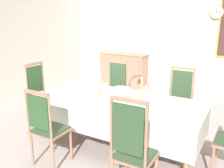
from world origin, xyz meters
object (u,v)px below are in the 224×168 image
chair_south_a (47,127)px  candlestick_west (100,87)px  dining_table (120,104)px  sideboard (123,68)px  candlestick_east (141,93)px  bowl_near_left (53,95)px  spoon_secondary (117,109)px  spoon_primary (48,95)px  mounted_clock (217,12)px  chair_south_b (133,148)px  chair_north_a (115,90)px  chair_north_b (179,100)px  soup_tureen (121,92)px  bowl_near_right (109,108)px  bowl_far_left (90,84)px  chair_head_west (41,94)px

chair_south_a → candlestick_west: 1.03m
dining_table → sideboard: sideboard is taller
candlestick_east → bowl_near_left: bearing=-162.8°
candlestick_east → spoon_secondary: (-0.18, -0.40, -0.15)m
candlestick_west → candlestick_east: size_ratio=0.94×
spoon_primary → mounted_clock: bearing=56.7°
sideboard → spoon_primary: bearing=98.8°
chair_south_b → chair_north_a: bearing=123.8°
chair_north_a → candlestick_west: 1.02m
chair_north_b → candlestick_west: bearing=43.1°
soup_tureen → bowl_near_left: 1.06m
bowl_near_right → sideboard: bearing=114.4°
chair_north_a → chair_north_b: bearing=180.0°
chair_south_a → chair_north_b: size_ratio=0.96×
spoon_secondary → sideboard: bearing=103.5°
spoon_secondary → bowl_far_left: bearing=128.1°
soup_tureen → candlestick_east: (0.33, 0.00, 0.05)m
candlestick_west → bowl_far_left: bearing=138.8°
bowl_near_right → bowl_far_left: bowl_near_right is taller
chair_south_b → soup_tureen: chair_south_b is taller
candlestick_east → mounted_clock: 3.83m
soup_tureen → sideboard: bearing=116.4°
chair_south_a → chair_head_west: (-1.04, 0.93, 0.02)m
bowl_far_left → spoon_primary: 0.83m
bowl_far_left → spoon_secondary: size_ratio=0.93×
chair_head_west → bowl_near_right: 1.77m
mounted_clock → bowl_far_left: bearing=-116.0°
bowl_near_right → chair_head_west: bearing=166.1°
bowl_far_left → dining_table: bearing=-26.8°
dining_table → soup_tureen: 0.19m
spoon_primary → candlestick_west: bearing=18.5°
chair_head_west → chair_north_b: bearing=112.2°
chair_south_b → mounted_clock: size_ratio=3.79×
soup_tureen → candlestick_west: candlestick_west is taller
chair_head_west → mounted_clock: (2.40, 3.64, 1.47)m
bowl_near_left → spoon_primary: (-0.12, 0.03, -0.02)m
candlestick_east → sideboard: 3.98m
soup_tureen → mounted_clock: bearing=78.5°
chair_head_west → bowl_far_left: size_ratio=7.11×
chair_south_a → chair_north_a: bearing=90.0°
soup_tureen → bowl_near_right: soup_tureen is taller
chair_south_a → candlestick_east: (0.94, 0.93, 0.36)m
chair_north_a → chair_south_b: bearing=123.8°
chair_south_b → bowl_near_left: (-1.62, 0.54, 0.19)m
dining_table → chair_north_a: (-0.60, 0.94, -0.11)m
chair_north_b → sideboard: bearing=-46.6°
bowl_near_right → spoon_primary: (-1.15, 0.04, -0.01)m
candlestick_west → candlestick_east: candlestick_east is taller
chair_head_west → mounted_clock: bearing=146.6°
chair_south_a → spoon_primary: (-0.49, 0.55, 0.21)m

